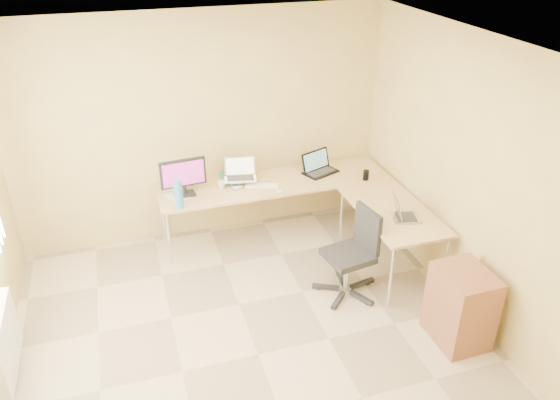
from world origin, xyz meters
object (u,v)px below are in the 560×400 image
object	(u,v)px
laptop_center	(240,170)
desk_fan	(197,174)
office_chair	(348,251)
monitor	(183,177)
mug	(221,185)
keyboard	(262,186)
desk_return	(390,239)
water_bottle	(178,194)
laptop_return	(407,209)
laptop_black	(321,163)
cabinet	(461,307)
desk_main	(275,209)

from	to	relation	value
laptop_center	desk_fan	bearing A→B (deg)	177.60
desk_fan	office_chair	distance (m)	1.94
monitor	mug	distance (m)	0.45
office_chair	mug	bearing A→B (deg)	118.52
keyboard	mug	xyz separation A→B (m)	(-0.44, 0.09, 0.03)
desk_return	water_bottle	world-z (taller)	water_bottle
mug	water_bottle	world-z (taller)	water_bottle
laptop_center	mug	distance (m)	0.28
desk_return	water_bottle	bearing A→B (deg)	161.17
monitor	water_bottle	bearing A→B (deg)	-115.54
water_bottle	mug	bearing A→B (deg)	29.71
monitor	laptop_center	distance (m)	0.66
water_bottle	desk_fan	world-z (taller)	water_bottle
water_bottle	laptop_return	distance (m)	2.33
mug	water_bottle	xyz separation A→B (m)	(-0.51, -0.29, 0.12)
laptop_black	office_chair	size ratio (longest dim) A/B	0.43
laptop_center	desk_fan	size ratio (longest dim) A/B	1.48
cabinet	desk_main	bearing A→B (deg)	114.92
desk_main	desk_fan	world-z (taller)	desk_fan
laptop_center	office_chair	distance (m)	1.59
desk_main	mug	size ratio (longest dim) A/B	29.08
desk_return	desk_fan	world-z (taller)	desk_fan
mug	desk_return	bearing A→B (deg)	-32.24
desk_main	water_bottle	world-z (taller)	water_bottle
desk_main	monitor	bearing A→B (deg)	-178.46
water_bottle	office_chair	bearing A→B (deg)	-33.09
mug	desk_fan	distance (m)	0.32
keyboard	office_chair	distance (m)	1.32
desk_fan	cabinet	size ratio (longest dim) A/B	0.33
desk_return	cabinet	distance (m)	1.19
laptop_center	monitor	bearing A→B (deg)	-158.79
office_chair	laptop_return	bearing A→B (deg)	-4.25
office_chair	laptop_black	bearing A→B (deg)	71.43
laptop_center	cabinet	xyz separation A→B (m)	(1.44, -2.27, -0.53)
office_chair	water_bottle	bearing A→B (deg)	137.36
laptop_black	desk_fan	bearing A→B (deg)	152.06
desk_return	laptop_black	distance (m)	1.22
laptop_black	office_chair	bearing A→B (deg)	-120.99
desk_main	cabinet	bearing A→B (deg)	-64.12
desk_return	mug	bearing A→B (deg)	147.76
desk_return	monitor	world-z (taller)	monitor
monitor	laptop_return	distance (m)	2.36
monitor	water_bottle	xyz separation A→B (m)	(-0.09, -0.26, -0.05)
desk_return	desk_main	bearing A→B (deg)	134.27
desk_return	laptop_black	world-z (taller)	laptop_black
water_bottle	desk_fan	xyz separation A→B (m)	(0.27, 0.48, -0.04)
mug	cabinet	bearing A→B (deg)	-52.51
laptop_black	office_chair	xyz separation A→B (m)	(-0.21, -1.31, -0.36)
laptop_center	keyboard	xyz separation A→B (m)	(0.20, -0.16, -0.15)
cabinet	water_bottle	bearing A→B (deg)	138.03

